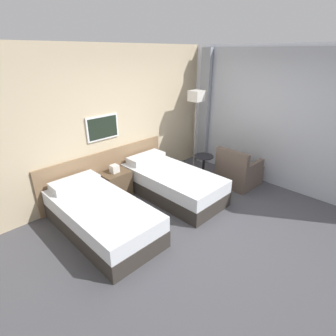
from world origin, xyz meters
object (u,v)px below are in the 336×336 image
object	(u,v)px
side_table	(203,164)
armchair	(238,173)
bed_near_window	(172,183)
floor_lamp	(196,103)
bed_near_door	(101,216)
nightstand	(116,184)

from	to	relation	value
side_table	armchair	world-z (taller)	armchair
bed_near_window	floor_lamp	size ratio (longest dim) A/B	1.09
bed_near_door	floor_lamp	bearing A→B (deg)	9.69
floor_lamp	side_table	distance (m)	1.33
bed_near_window	bed_near_door	bearing A→B (deg)	180.00
nightstand	armchair	distance (m)	2.50
side_table	floor_lamp	bearing A→B (deg)	56.67
armchair	side_table	bearing A→B (deg)	41.20
bed_near_window	side_table	distance (m)	0.86
bed_near_window	nightstand	distance (m)	1.06
bed_near_door	armchair	xyz separation A→B (m)	(2.86, -0.65, 0.00)
side_table	armchair	distance (m)	0.74
armchair	nightstand	bearing A→B (deg)	58.22
bed_near_door	nightstand	bearing A→B (deg)	43.14
bed_near_door	floor_lamp	distance (m)	3.10
nightstand	bed_near_window	bearing A→B (deg)	-43.14
bed_near_door	armchair	size ratio (longest dim) A/B	2.43
nightstand	side_table	bearing A→B (deg)	-26.80
floor_lamp	nightstand	bearing A→B (deg)	172.72
bed_near_window	side_table	xyz separation A→B (m)	(0.85, -0.09, 0.16)
floor_lamp	armchair	bearing A→B (deg)	-85.50
bed_near_door	floor_lamp	size ratio (longest dim) A/B	1.09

